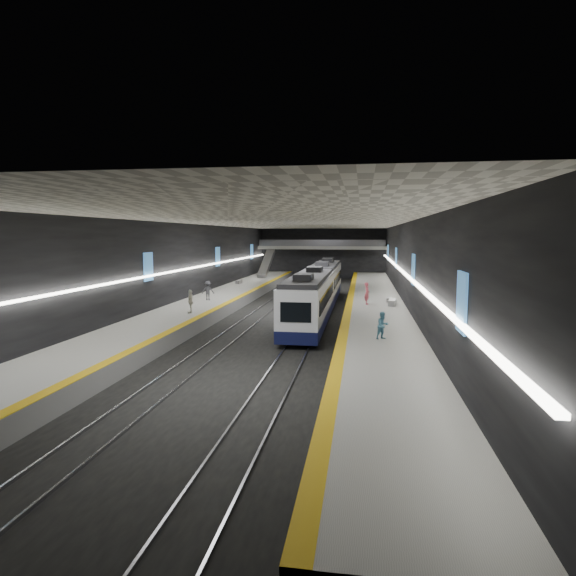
% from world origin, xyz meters
% --- Properties ---
extents(ground, '(70.00, 70.00, 0.00)m').
position_xyz_m(ground, '(0.00, 0.00, 0.00)').
color(ground, black).
rests_on(ground, ground).
extents(ceiling, '(20.00, 70.00, 0.04)m').
position_xyz_m(ceiling, '(0.00, 0.00, 8.00)').
color(ceiling, beige).
rests_on(ceiling, wall_left).
extents(wall_left, '(0.04, 70.00, 8.00)m').
position_xyz_m(wall_left, '(-10.00, 0.00, 4.00)').
color(wall_left, black).
rests_on(wall_left, ground).
extents(wall_right, '(0.04, 70.00, 8.00)m').
position_xyz_m(wall_right, '(10.00, 0.00, 4.00)').
color(wall_right, black).
rests_on(wall_right, ground).
extents(wall_back, '(20.00, 0.04, 8.00)m').
position_xyz_m(wall_back, '(0.00, 35.00, 4.00)').
color(wall_back, black).
rests_on(wall_back, ground).
extents(wall_front, '(20.00, 0.04, 8.00)m').
position_xyz_m(wall_front, '(0.00, -35.00, 4.00)').
color(wall_front, black).
rests_on(wall_front, ground).
extents(platform_left, '(5.00, 70.00, 1.00)m').
position_xyz_m(platform_left, '(-7.50, 0.00, 0.50)').
color(platform_left, slate).
rests_on(platform_left, ground).
extents(tile_surface_left, '(5.00, 70.00, 0.02)m').
position_xyz_m(tile_surface_left, '(-7.50, 0.00, 1.01)').
color(tile_surface_left, '#9B9C97').
rests_on(tile_surface_left, platform_left).
extents(tactile_strip_left, '(0.60, 70.00, 0.02)m').
position_xyz_m(tactile_strip_left, '(-5.30, 0.00, 1.02)').
color(tactile_strip_left, '#E4AF0C').
rests_on(tactile_strip_left, platform_left).
extents(platform_right, '(5.00, 70.00, 1.00)m').
position_xyz_m(platform_right, '(7.50, 0.00, 0.50)').
color(platform_right, slate).
rests_on(platform_right, ground).
extents(tile_surface_right, '(5.00, 70.00, 0.02)m').
position_xyz_m(tile_surface_right, '(7.50, 0.00, 1.01)').
color(tile_surface_right, '#9B9C97').
rests_on(tile_surface_right, platform_right).
extents(tactile_strip_right, '(0.60, 70.00, 0.02)m').
position_xyz_m(tactile_strip_right, '(5.30, 0.00, 1.02)').
color(tactile_strip_right, '#E4AF0C').
rests_on(tactile_strip_right, platform_right).
extents(rails, '(6.52, 70.00, 0.12)m').
position_xyz_m(rails, '(-0.00, 0.00, 0.06)').
color(rails, gray).
rests_on(rails, ground).
extents(train, '(2.69, 30.05, 3.60)m').
position_xyz_m(train, '(2.50, 0.10, 2.20)').
color(train, '#0F133A').
rests_on(train, ground).
extents(ad_posters, '(19.94, 53.50, 2.20)m').
position_xyz_m(ad_posters, '(-0.00, 1.00, 4.50)').
color(ad_posters, teal).
rests_on(ad_posters, wall_left).
extents(cove_light_left, '(0.25, 68.60, 0.12)m').
position_xyz_m(cove_light_left, '(-9.80, 0.00, 3.80)').
color(cove_light_left, white).
rests_on(cove_light_left, wall_left).
extents(cove_light_right, '(0.25, 68.60, 0.12)m').
position_xyz_m(cove_light_right, '(9.80, 0.00, 3.80)').
color(cove_light_right, white).
rests_on(cove_light_right, wall_right).
extents(mezzanine_bridge, '(20.00, 3.00, 1.50)m').
position_xyz_m(mezzanine_bridge, '(0.00, 32.93, 5.04)').
color(mezzanine_bridge, gray).
rests_on(mezzanine_bridge, wall_left).
extents(escalator, '(1.20, 7.50, 3.92)m').
position_xyz_m(escalator, '(-7.50, 26.00, 2.90)').
color(escalator, '#99999E').
rests_on(escalator, platform_left).
extents(bench_left_far, '(0.52, 1.76, 0.43)m').
position_xyz_m(bench_left_far, '(-8.65, 14.45, 1.21)').
color(bench_left_far, '#99999E').
rests_on(bench_left_far, platform_left).
extents(bench_right_near, '(0.82, 2.08, 0.49)m').
position_xyz_m(bench_right_near, '(8.92, -1.58, 1.25)').
color(bench_right_near, '#99999E').
rests_on(bench_right_near, platform_right).
extents(bench_right_far, '(0.55, 1.64, 0.39)m').
position_xyz_m(bench_right_far, '(8.77, 0.65, 1.20)').
color(bench_right_far, '#99999E').
rests_on(bench_right_far, platform_right).
extents(passenger_right_a, '(0.49, 0.71, 1.88)m').
position_xyz_m(passenger_right_a, '(6.79, -1.50, 1.94)').
color(passenger_right_a, '#D44F5F').
rests_on(passenger_right_a, platform_right).
extents(passenger_right_b, '(0.97, 0.94, 1.58)m').
position_xyz_m(passenger_right_b, '(7.57, -15.46, 1.79)').
color(passenger_right_b, teal).
rests_on(passenger_right_b, platform_right).
extents(passenger_left_a, '(0.71, 1.13, 1.79)m').
position_xyz_m(passenger_left_a, '(-6.49, -8.27, 1.90)').
color(passenger_left_a, silver).
rests_on(passenger_left_a, platform_left).
extents(passenger_left_b, '(1.20, 0.78, 1.75)m').
position_xyz_m(passenger_left_b, '(-7.53, -0.93, 1.87)').
color(passenger_left_b, '#46464E').
rests_on(passenger_left_b, platform_left).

